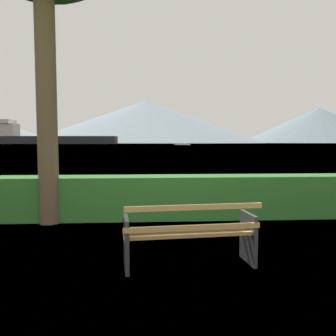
{
  "coord_description": "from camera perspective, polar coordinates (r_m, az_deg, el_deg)",
  "views": [
    {
      "loc": [
        -0.56,
        -4.46,
        1.63
      ],
      "look_at": [
        0.0,
        4.34,
        0.97
      ],
      "focal_mm": 37.03,
      "sensor_mm": 36.0,
      "label": 1
    }
  ],
  "objects": [
    {
      "name": "park_bench",
      "position": [
        4.6,
        3.62,
        -10.89
      ],
      "size": [
        1.77,
        0.74,
        0.87
      ],
      "color": "tan",
      "rests_on": "ground_plane"
    },
    {
      "name": "tender_far",
      "position": [
        191.7,
        2.38,
        3.94
      ],
      "size": [
        8.45,
        7.44,
        1.15
      ],
      "color": "silver",
      "rests_on": "water_surface"
    },
    {
      "name": "hedge_row",
      "position": [
        7.48,
        0.7,
        -4.77
      ],
      "size": [
        13.78,
        0.77,
        0.91
      ],
      "primitive_type": "cube",
      "color": "#2D6B28",
      "rests_on": "ground_plane"
    },
    {
      "name": "water_surface",
      "position": [
        312.22,
        -3.54,
        4.0
      ],
      "size": [
        620.0,
        620.0,
        0.0
      ],
      "primitive_type": "plane",
      "color": "#6B8EA3",
      "rests_on": "ground_plane"
    },
    {
      "name": "cargo_ship_large",
      "position": [
        316.26,
        -20.7,
        4.76
      ],
      "size": [
        117.27,
        23.9,
        20.4
      ],
      "color": "#232328",
      "rests_on": "water_surface"
    },
    {
      "name": "ground_plane",
      "position": [
        4.78,
        3.42,
        -15.64
      ],
      "size": [
        1400.0,
        1400.0,
        0.0
      ],
      "primitive_type": "plane",
      "color": "olive"
    },
    {
      "name": "distant_hills",
      "position": [
        584.75,
        -1.92,
        7.3
      ],
      "size": [
        864.32,
        393.41,
        71.27
      ],
      "color": "gray",
      "rests_on": "ground_plane"
    }
  ]
}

